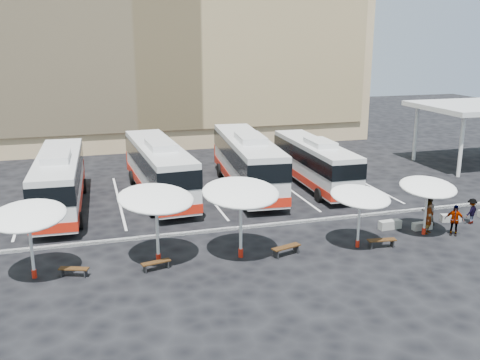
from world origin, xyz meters
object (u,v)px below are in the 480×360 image
object	(u,v)px
sunshade_4	(428,187)
passenger_3	(471,211)
bus_0	(59,179)
sunshade_1	(156,199)
wood_bench_0	(74,270)
passenger_1	(429,211)
wood_bench_1	(156,264)
conc_bench_2	(451,218)
sunshade_3	(360,197)
passenger_2	(454,220)
conc_bench_0	(390,225)
passenger_0	(429,217)
conc_bench_1	(422,226)
bus_1	(159,167)
bus_2	(247,160)
wood_bench_3	(382,241)
bus_3	(314,161)
wood_bench_2	(286,248)
sunshade_0	(28,216)

from	to	relation	value
sunshade_4	passenger_3	world-z (taller)	sunshade_4
bus_0	sunshade_1	world-z (taller)	bus_0
wood_bench_0	passenger_1	xyz separation A→B (m)	(19.77, 1.42, 0.53)
sunshade_1	sunshade_4	xyz separation A→B (m)	(14.70, -0.34, -0.51)
wood_bench_1	conc_bench_2	world-z (taller)	conc_bench_2
sunshade_3	passenger_2	world-z (taller)	sunshade_3
conc_bench_2	passenger_3	distance (m)	1.20
sunshade_1	conc_bench_0	xyz separation A→B (m)	(13.36, 0.96, -2.98)
wood_bench_1	passenger_0	size ratio (longest dim) A/B	0.78
conc_bench_0	conc_bench_1	bearing A→B (deg)	-20.73
bus_1	sunshade_1	distance (m)	11.33
bus_2	wood_bench_3	distance (m)	13.16
bus_1	conc_bench_0	xyz separation A→B (m)	(11.71, -10.19, -1.80)
bus_3	wood_bench_2	bearing A→B (deg)	-118.44
bus_2	passenger_0	distance (m)	13.47
sunshade_0	sunshade_4	world-z (taller)	sunshade_0
sunshade_0	sunshade_1	bearing A→B (deg)	1.61
wood_bench_1	bus_3	bearing A→B (deg)	41.12
sunshade_4	wood_bench_1	world-z (taller)	sunshade_4
wood_bench_3	conc_bench_0	size ratio (longest dim) A/B	1.17
wood_bench_3	conc_bench_2	world-z (taller)	wood_bench_3
conc_bench_1	conc_bench_2	size ratio (longest dim) A/B	0.97
bus_1	bus_3	size ratio (longest dim) A/B	1.12
sunshade_1	wood_bench_0	distance (m)	4.92
bus_3	passenger_1	bearing A→B (deg)	-71.57
conc_bench_2	sunshade_0	bearing A→B (deg)	-177.06
bus_0	bus_2	world-z (taller)	bus_2
sunshade_1	passenger_0	xyz separation A→B (m)	(15.02, -0.25, -2.30)
bus_0	bus_3	xyz separation A→B (m)	(17.62, 0.59, -0.13)
wood_bench_0	wood_bench_3	world-z (taller)	wood_bench_3
passenger_3	wood_bench_2	bearing A→B (deg)	-17.63
passenger_0	passenger_3	bearing A→B (deg)	-24.61
sunshade_4	bus_1	bearing A→B (deg)	138.65
bus_0	wood_bench_1	size ratio (longest dim) A/B	8.48
conc_bench_1	passenger_3	world-z (taller)	passenger_3
bus_3	conc_bench_0	size ratio (longest dim) A/B	8.67
sunshade_1	bus_1	bearing A→B (deg)	81.59
bus_2	sunshade_1	size ratio (longest dim) A/B	2.73
sunshade_0	conc_bench_2	xyz separation A→B (m)	(23.18, 1.19, -2.76)
wood_bench_1	conc_bench_0	size ratio (longest dim) A/B	1.10
sunshade_0	sunshade_3	size ratio (longest dim) A/B	1.03
wood_bench_3	passenger_3	xyz separation A→B (m)	(6.97, 1.84, 0.41)
bus_2	sunshade_3	world-z (taller)	bus_2
wood_bench_1	wood_bench_0	bearing A→B (deg)	174.36
sunshade_1	passenger_2	bearing A→B (deg)	-3.18
passenger_2	passenger_3	world-z (taller)	passenger_2
bus_3	sunshade_1	distance (m)	16.69
bus_3	sunshade_1	size ratio (longest dim) A/B	2.35
passenger_0	wood_bench_0	bearing A→B (deg)	144.98
bus_3	sunshade_3	distance (m)	11.84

